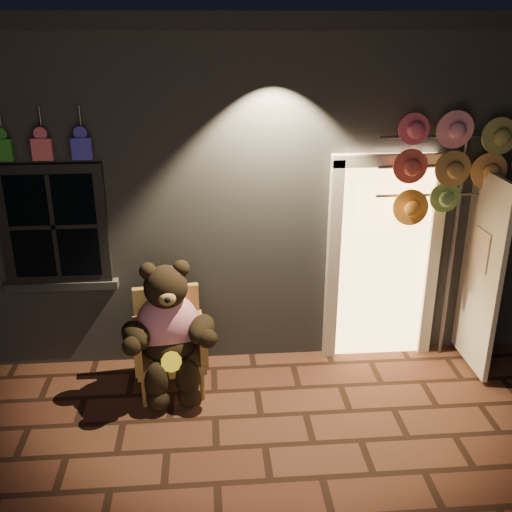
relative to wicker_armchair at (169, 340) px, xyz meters
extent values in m
plane|color=#532F1F|center=(0.84, -1.02, -0.49)|extent=(60.00, 60.00, 0.00)
cube|color=slate|center=(0.84, 2.98, 1.16)|extent=(7.00, 5.00, 3.30)
cube|color=black|center=(0.84, 2.98, 2.89)|extent=(7.30, 5.30, 0.16)
cube|color=black|center=(-1.06, 0.44, 1.06)|extent=(1.00, 0.10, 1.20)
cube|color=black|center=(-1.06, 0.41, 1.06)|extent=(0.82, 0.06, 1.02)
cube|color=slate|center=(-1.06, 0.44, 0.43)|extent=(1.10, 0.14, 0.08)
cube|color=#F4BE6E|center=(2.19, 0.46, 0.56)|extent=(0.92, 0.10, 2.10)
cube|color=beige|center=(1.67, 0.42, 0.56)|extent=(0.12, 0.12, 2.20)
cube|color=beige|center=(2.71, 0.42, 0.56)|extent=(0.12, 0.12, 2.20)
cube|color=beige|center=(2.19, 0.42, 1.64)|extent=(1.16, 0.12, 0.12)
cube|color=beige|center=(3.09, 0.08, 0.56)|extent=(0.05, 0.80, 2.00)
cube|color=#297B21|center=(-1.41, 0.36, 1.81)|extent=(0.18, 0.07, 0.20)
cylinder|color=#59595E|center=(-1.41, 0.42, 2.06)|extent=(0.02, 0.02, 0.25)
cube|color=#D25666|center=(-1.06, 0.36, 1.81)|extent=(0.18, 0.07, 0.20)
cylinder|color=#59595E|center=(-1.06, 0.42, 2.06)|extent=(0.02, 0.02, 0.25)
cube|color=#3A35BB|center=(-0.71, 0.36, 1.81)|extent=(0.18, 0.07, 0.20)
cylinder|color=#59595E|center=(-0.71, 0.42, 2.06)|extent=(0.02, 0.02, 0.25)
cube|color=#A37F3F|center=(0.01, -0.08, -0.15)|extent=(0.70, 0.66, 0.09)
cube|color=#A37F3F|center=(-0.02, 0.19, 0.17)|extent=(0.64, 0.15, 0.64)
cube|color=#A37F3F|center=(-0.29, -0.13, 0.03)|extent=(0.14, 0.55, 0.36)
cube|color=#A37F3F|center=(0.31, -0.06, 0.03)|extent=(0.14, 0.55, 0.36)
cylinder|color=#A37F3F|center=(-0.23, -0.36, -0.34)|extent=(0.05, 0.05, 0.29)
cylinder|color=#A37F3F|center=(0.31, -0.30, -0.34)|extent=(0.05, 0.05, 0.29)
cylinder|color=#A37F3F|center=(-0.29, 0.14, -0.34)|extent=(0.05, 0.05, 0.29)
cylinder|color=#A37F3F|center=(0.25, 0.21, -0.34)|extent=(0.05, 0.05, 0.29)
ellipsoid|color=#C71545|center=(0.00, -0.04, 0.19)|extent=(0.66, 0.55, 0.64)
ellipsoid|color=black|center=(0.01, -0.11, 0.00)|extent=(0.55, 0.48, 0.30)
sphere|color=black|center=(0.00, -0.08, 0.61)|extent=(0.46, 0.46, 0.41)
sphere|color=black|center=(-0.15, -0.07, 0.77)|extent=(0.16, 0.16, 0.16)
sphere|color=black|center=(0.15, -0.04, 0.77)|extent=(0.16, 0.16, 0.16)
ellipsoid|color=olive|center=(0.03, -0.27, 0.57)|extent=(0.17, 0.13, 0.13)
ellipsoid|color=black|center=(-0.28, -0.27, 0.22)|extent=(0.39, 0.48, 0.23)
ellipsoid|color=black|center=(0.32, -0.19, 0.22)|extent=(0.32, 0.46, 0.23)
ellipsoid|color=black|center=(-0.10, -0.39, -0.21)|extent=(0.23, 0.23, 0.39)
ellipsoid|color=black|center=(0.18, -0.36, -0.21)|extent=(0.23, 0.23, 0.39)
sphere|color=black|center=(-0.10, -0.44, -0.37)|extent=(0.21, 0.21, 0.21)
sphere|color=black|center=(0.19, -0.41, -0.37)|extent=(0.21, 0.21, 0.21)
cylinder|color=yellow|center=(0.04, -0.37, -0.01)|extent=(0.20, 0.10, 0.19)
cylinder|color=#59595E|center=(2.89, 0.36, 0.79)|extent=(0.04, 0.04, 2.55)
cylinder|color=#59595E|center=(2.61, 0.34, 1.87)|extent=(1.13, 0.03, 0.03)
cylinder|color=#59595E|center=(2.61, 0.34, 1.59)|extent=(1.13, 0.03, 0.03)
cylinder|color=#59595E|center=(2.61, 0.34, 1.31)|extent=(1.13, 0.03, 0.03)
cylinder|color=#E2546A|center=(2.34, 0.28, 1.92)|extent=(0.32, 0.11, 0.32)
cylinder|color=pink|center=(2.72, 0.25, 1.92)|extent=(0.32, 0.11, 0.32)
cylinder|color=#969749|center=(3.10, 0.22, 1.92)|extent=(0.32, 0.11, 0.32)
cylinder|color=#D65142|center=(2.34, 0.25, 1.59)|extent=(0.32, 0.11, 0.32)
cylinder|color=#9F783D|center=(2.72, 0.22, 1.59)|extent=(0.32, 0.11, 0.32)
cylinder|color=#CD8D46|center=(3.10, 0.28, 1.59)|extent=(0.32, 0.11, 0.32)
cylinder|color=#FF9A2E|center=(2.34, 0.22, 1.26)|extent=(0.32, 0.11, 0.32)
cylinder|color=#608C4E|center=(2.72, 0.28, 1.26)|extent=(0.32, 0.11, 0.32)
camera|label=1|loc=(0.42, -5.15, 2.92)|focal=42.00mm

